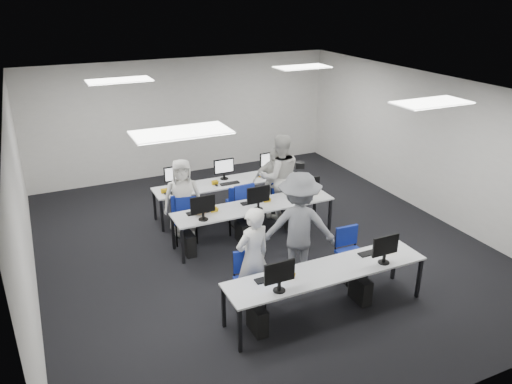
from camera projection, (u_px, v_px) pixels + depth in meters
name	position (u px, v px, depth m)	size (l,w,h in m)	color
room	(259.00, 171.00, 9.14)	(9.00, 9.02, 3.00)	black
ceiling_panels	(259.00, 90.00, 8.57)	(5.20, 4.60, 0.02)	white
desk_front	(327.00, 273.00, 7.45)	(3.20, 0.70, 0.73)	silver
desk_mid	(254.00, 208.00, 9.63)	(3.20, 0.70, 0.73)	silver
desk_back	(227.00, 184.00, 10.80)	(3.20, 0.70, 0.73)	silver
equipment_front	(316.00, 295.00, 7.48)	(2.51, 0.41, 1.19)	#0D2EB1
equipment_mid	(246.00, 225.00, 9.66)	(2.91, 0.41, 1.19)	white
equipment_back	(235.00, 196.00, 11.01)	(2.91, 0.41, 1.19)	white
chair_0	(249.00, 293.00, 7.65)	(0.55, 0.58, 0.92)	navy
chair_1	(350.00, 263.00, 8.50)	(0.45, 0.49, 0.89)	navy
chair_2	(184.00, 227.00, 9.76)	(0.48, 0.52, 0.89)	navy
chair_3	(239.00, 218.00, 10.13)	(0.57, 0.59, 0.87)	navy
chair_4	(290.00, 209.00, 10.58)	(0.47, 0.50, 0.82)	navy
chair_5	(187.00, 221.00, 10.04)	(0.54, 0.56, 0.86)	navy
chair_6	(240.00, 211.00, 10.42)	(0.48, 0.52, 0.95)	navy
chair_7	(277.00, 203.00, 10.90)	(0.48, 0.51, 0.81)	navy
handbag	(201.00, 208.00, 9.18)	(0.32, 0.20, 0.26)	tan
student_0	(253.00, 258.00, 7.56)	(0.61, 0.40, 1.67)	silver
student_1	(280.00, 177.00, 10.53)	(0.89, 0.70, 1.84)	silver
student_2	(183.00, 197.00, 9.85)	(0.76, 0.50, 1.57)	silver
student_3	(273.00, 182.00, 10.62)	(0.90, 0.38, 1.54)	silver
photographer	(299.00, 227.00, 8.25)	(1.24, 0.71, 1.91)	gray
dslr_camera	(300.00, 165.00, 8.02)	(0.14, 0.18, 0.10)	black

